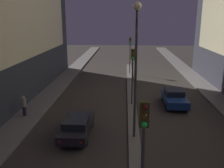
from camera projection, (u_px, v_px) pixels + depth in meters
The scene contains 8 objects.
median_strip at pixel (131, 98), 24.55m from camera, with size 0.76×35.15×0.12m.
traffic_light_near at pixel (143, 139), 8.55m from camera, with size 0.32×0.42×5.00m.
traffic_light_mid at pixel (133, 64), 21.84m from camera, with size 0.32×0.42×5.00m.
traffic_light_far at pixel (130, 47), 34.02m from camera, with size 0.32×0.42×5.00m.
street_lamp at pixel (136, 51), 15.12m from camera, with size 0.50×0.50×8.55m.
car_left_lane at pixel (77, 126), 16.79m from camera, with size 1.80×4.48×1.37m.
car_right_lane at pixel (174, 98), 22.53m from camera, with size 1.85×4.10×1.46m.
pedestrian_on_left_sidewalk at pixel (24, 105), 19.72m from camera, with size 0.38×0.38×1.66m.
Camera 1 is at (-0.67, -4.83, 7.83)m, focal length 40.00 mm.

